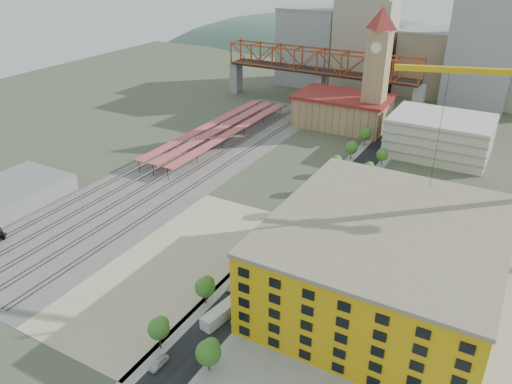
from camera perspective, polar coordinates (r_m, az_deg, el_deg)
The scene contains 30 objects.
ground at distance 141.70m, azimuth -0.10°, elevation -2.30°, with size 400.00×400.00×0.00m, color #474C38.
ballast_strip at distance 172.72m, azimuth -7.69°, elevation 3.03°, with size 36.00×165.00×0.06m, color #605E59.
dirt_lot at distance 121.53m, azimuth -9.15°, elevation -8.11°, with size 28.00×67.00×0.06m, color tan.
street_asphalt at distance 147.81m, azimuth 8.19°, elevation -1.28°, with size 12.00×170.00×0.06m, color black.
sidewalk_west at distance 149.58m, azimuth 6.24°, elevation -0.80°, with size 3.00×170.00×0.04m, color gray.
sidewalk_east at distance 146.24m, azimuth 10.19°, elevation -1.77°, with size 3.00×170.00×0.04m, color gray.
construction_pad at distance 112.73m, azimuth 15.37°, elevation -11.99°, with size 50.00×90.00×0.06m, color gray.
rail_tracks at distance 173.69m, azimuth -8.17°, elevation 3.18°, with size 26.56×160.00×0.18m.
platform_canopies at distance 194.82m, azimuth -4.15°, elevation 7.24°, with size 16.00×80.00×4.12m.
station_hall at distance 210.40m, azimuth 9.85°, elevation 9.17°, with size 38.00×24.00×13.10m.
clock_tower at distance 199.29m, azimuth 13.75°, elevation 14.40°, with size 12.00×12.00×52.00m.
parking_garage at distance 189.99m, azimuth 20.25°, elevation 6.07°, with size 34.00×26.00×14.00m, color silver.
truss_bridge at distance 234.95m, azimuth 7.40°, elevation 14.25°, with size 94.00×9.60×25.60m.
construction_building at distance 107.76m, azimuth 14.43°, elevation -7.67°, with size 44.60×50.60×18.80m.
warehouse at distance 162.94m, azimuth -26.41°, elevation -0.25°, with size 22.00×32.00×5.00m, color gray.
street_trees at distance 139.62m, azimuth 6.66°, elevation -2.98°, with size 15.40×124.40×8.00m.
skyline at distance 259.97m, azimuth 17.62°, elevation 15.36°, with size 133.00×46.00×60.00m.
distant_hills at distance 397.01m, azimuth 24.81°, elevation 2.21°, with size 647.00×264.00×227.00m.
site_trailer_a at distance 104.19m, azimuth -3.96°, elevation -13.64°, with size 2.66×10.12×2.77m, color silver.
site_trailer_b at distance 114.46m, azimuth 0.22°, elevation -9.46°, with size 2.27×8.64×2.37m, color silver.
site_trailer_c at distance 123.22m, azimuth 2.98°, elevation -6.46°, with size 2.67×10.13×2.77m, color silver.
site_trailer_d at distance 128.21m, azimuth 4.29°, elevation -5.07°, with size 2.61×9.93×2.72m, color silver.
car_0 at distance 96.66m, azimuth -11.07°, elevation -18.64°, with size 1.77×4.40×1.50m, color silver.
car_1 at distance 112.40m, azimuth -2.42°, elevation -10.50°, with size 1.70×4.89×1.61m, color #949499.
car_2 at distance 140.79m, azimuth 5.66°, elevation -2.33°, with size 2.29×4.96×1.38m, color black.
car_3 at distance 146.35m, azimuth 6.75°, elevation -1.19°, with size 1.96×4.83×1.40m, color navy.
car_4 at distance 104.20m, azimuth -2.12°, elevation -14.08°, with size 1.66×4.12×1.40m, color silver.
car_5 at distance 115.82m, azimuth 2.27°, elevation -9.32°, with size 1.38×3.97×1.31m, color gray.
car_6 at distance 139.81m, azimuth 8.10°, elevation -2.68°, with size 2.43×5.28×1.47m, color black.
car_7 at distance 152.18m, azimuth 10.18°, elevation -0.27°, with size 2.10×5.16×1.50m, color navy.
Camera 1 is at (60.81, -107.95, 68.77)m, focal length 35.00 mm.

